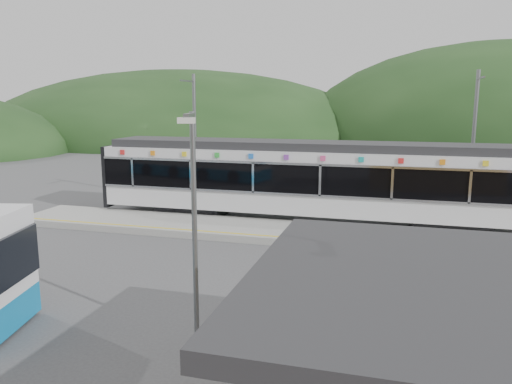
# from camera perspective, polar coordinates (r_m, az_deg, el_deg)

# --- Properties ---
(ground) EXTENTS (120.00, 120.00, 0.00)m
(ground) POSITION_cam_1_polar(r_m,az_deg,el_deg) (17.89, 3.57, -7.88)
(ground) COLOR #4C4C4F
(ground) RESTS_ON ground
(hills) EXTENTS (146.00, 149.00, 26.00)m
(hills) POSITION_cam_1_polar(r_m,az_deg,el_deg) (22.77, 21.96, -4.62)
(hills) COLOR #1E3D19
(hills) RESTS_ON ground
(platform) EXTENTS (26.00, 3.20, 0.30)m
(platform) POSITION_cam_1_polar(r_m,az_deg,el_deg) (20.95, 5.48, -4.74)
(platform) COLOR #9E9E99
(platform) RESTS_ON ground
(yellow_line) EXTENTS (26.00, 0.10, 0.01)m
(yellow_line) POSITION_cam_1_polar(r_m,az_deg,el_deg) (19.68, 4.81, -5.26)
(yellow_line) COLOR yellow
(yellow_line) RESTS_ON platform
(train) EXTENTS (20.44, 3.01, 3.74)m
(train) POSITION_cam_1_polar(r_m,az_deg,el_deg) (23.17, 6.68, 1.54)
(train) COLOR black
(train) RESTS_ON ground
(catenary_mast_west) EXTENTS (0.18, 1.80, 7.00)m
(catenary_mast_west) POSITION_cam_1_polar(r_m,az_deg,el_deg) (27.36, -7.03, 6.24)
(catenary_mast_west) COLOR slate
(catenary_mast_west) RESTS_ON ground
(catenary_mast_east) EXTENTS (0.18, 1.80, 7.00)m
(catenary_mast_east) POSITION_cam_1_polar(r_m,az_deg,el_deg) (25.50, 23.57, 5.15)
(catenary_mast_east) COLOR slate
(catenary_mast_east) RESTS_ON ground
(lamp_post) EXTENTS (0.38, 1.00, 5.38)m
(lamp_post) POSITION_cam_1_polar(r_m,az_deg,el_deg) (11.17, -7.31, -2.00)
(lamp_post) COLOR slate
(lamp_post) RESTS_ON ground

